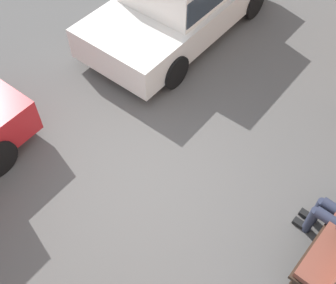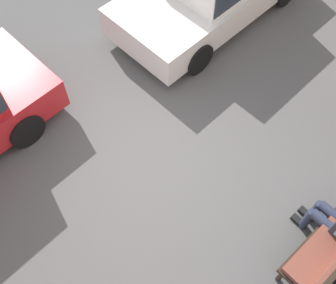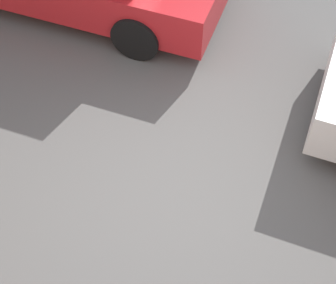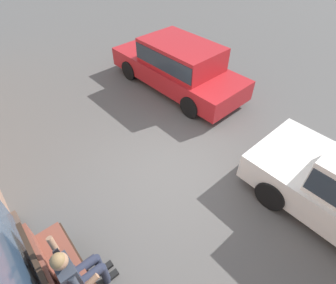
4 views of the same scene
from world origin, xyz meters
name	(u,v)px [view 4 (image 4 of 4)]	position (x,y,z in m)	size (l,w,h in m)	color
ground_plane	(173,172)	(0.00, 0.00, 0.00)	(60.00, 60.00, 0.00)	#565451
bench	(57,271)	(-0.72, 2.90, 0.61)	(1.60, 0.55, 1.04)	#332319
person_on_phone	(77,271)	(-0.98, 2.67, 0.73)	(0.73, 0.74, 1.37)	#2D3347
parked_car_mid	(178,64)	(2.66, -2.48, 0.82)	(4.67, 1.99, 1.52)	red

